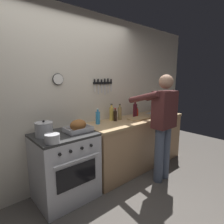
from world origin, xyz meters
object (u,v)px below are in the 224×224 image
saucepan (52,138)px  bottle_dish_soap (98,118)px  bottle_hot_sauce (137,112)px  stove (65,166)px  bottle_soy_sauce (115,116)px  stock_pot (44,129)px  bottle_vinegar (120,113)px  bottle_cooking_oil (112,113)px  person_cook (163,121)px  cutting_board (139,118)px  bottle_wine_red (135,110)px  roasting_pan (78,126)px

saucepan → bottle_dish_soap: bottle_dish_soap is taller
bottle_hot_sauce → stove: bearing=-175.5°
bottle_hot_sauce → bottle_soy_sauce: bottle_soy_sauce is taller
stock_pot → bottle_vinegar: 1.33m
stove → bottle_hot_sauce: (1.58, 0.12, 0.52)m
bottle_cooking_oil → bottle_vinegar: bearing=-26.2°
stove → bottle_vinegar: size_ratio=3.29×
person_cook → saucepan: size_ratio=10.07×
person_cook → bottle_vinegar: bearing=18.3°
cutting_board → bottle_vinegar: bearing=148.4°
bottle_vinegar → bottle_wine_red: bearing=-3.7°
person_cook → bottle_cooking_oil: bearing=25.1°
stock_pot → bottle_soy_sauce: 1.21m
bottle_vinegar → saucepan: bearing=-166.1°
saucepan → bottle_cooking_oil: bearing=18.1°
stove → stock_pot: bearing=163.8°
bottle_soy_sauce → bottle_vinegar: 0.12m
stock_pot → bottle_soy_sauce: bearing=1.5°
cutting_board → bottle_dish_soap: (-0.75, 0.19, 0.09)m
stove → bottle_dish_soap: 0.86m
stove → bottle_soy_sauce: size_ratio=4.13×
cutting_board → roasting_pan: bearing=178.6°
bottle_hot_sauce → bottle_wine_red: size_ratio=0.53×
bottle_dish_soap → bottle_vinegar: bearing=-2.0°
stove → saucepan: 0.60m
roasting_pan → stock_pot: 0.43m
roasting_pan → bottle_soy_sauce: bearing=9.8°
saucepan → bottle_wine_red: size_ratio=0.53×
bottle_vinegar → bottle_cooking_oil: bottle_cooking_oil is taller
saucepan → bottle_wine_red: bearing=10.3°
bottle_soy_sauce → bottle_cooking_oil: (-0.02, 0.08, 0.03)m
saucepan → bottle_dish_soap: bearing=21.4°
bottle_dish_soap → bottle_cooking_oil: (0.33, 0.05, 0.02)m
person_cook → roasting_pan: 1.29m
person_cook → cutting_board: bearing=-5.8°
person_cook → cutting_board: 0.51m
bottle_dish_soap → bottle_hot_sauce: bottle_dish_soap is taller
bottle_wine_red → cutting_board: bearing=-115.4°
cutting_board → bottle_hot_sauce: size_ratio=2.17×
roasting_pan → bottle_vinegar: size_ratio=1.29×
bottle_wine_red → bottle_hot_sauce: bearing=21.2°
stove → roasting_pan: (0.20, -0.04, 0.52)m
bottle_dish_soap → bottle_hot_sauce: (0.93, 0.00, -0.03)m
person_cook → bottle_dish_soap: bearing=43.2°
stock_pot → bottle_hot_sauce: 1.80m
person_cook → bottle_wine_red: bearing=-11.4°
person_cook → roasting_pan: (-1.17, 0.53, 0.02)m
bottle_dish_soap → bottle_cooking_oil: size_ratio=0.87×
bottle_soy_sauce → saucepan: bearing=-165.4°
bottle_soy_sauce → bottle_wine_red: bottle_wine_red is taller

